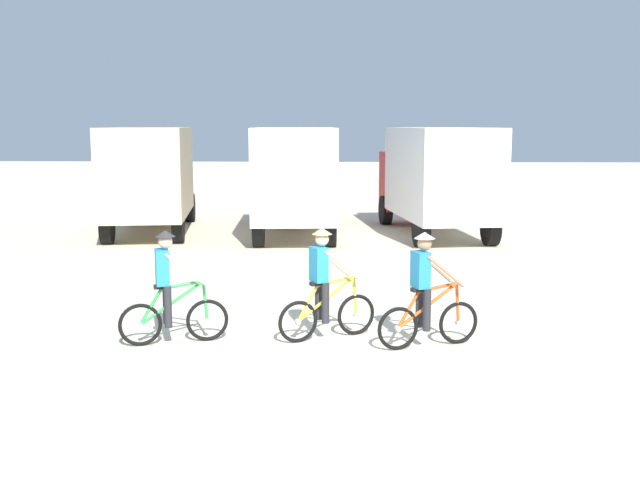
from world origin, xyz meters
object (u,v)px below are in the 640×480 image
object	(u,v)px
cyclist_cowboy_hat	(324,288)
box_truck_white_box	(295,176)
box_truck_avon_van	(436,175)
cyclist_near_camera	(426,294)
cyclist_orange_shirt	(169,291)
box_truck_tan_camper	(151,174)

from	to	relation	value
cyclist_cowboy_hat	box_truck_white_box	bearing A→B (deg)	96.40
box_truck_avon_van	cyclist_near_camera	bearing A→B (deg)	-96.94
cyclist_orange_shirt	box_truck_avon_van	bearing A→B (deg)	65.76
box_truck_white_box	box_truck_avon_van	distance (m)	4.39
box_truck_avon_van	cyclist_near_camera	world-z (taller)	box_truck_avon_van
box_truck_tan_camper	cyclist_orange_shirt	xyz separation A→B (m)	(3.51, -12.42, -1.03)
box_truck_white_box	cyclist_near_camera	size ratio (longest dim) A/B	3.78
box_truck_tan_camper	cyclist_cowboy_hat	size ratio (longest dim) A/B	3.85
box_truck_white_box	cyclist_cowboy_hat	distance (m)	11.75
cyclist_cowboy_hat	box_truck_tan_camper	bearing A→B (deg)	116.22
box_truck_white_box	box_truck_avon_van	size ratio (longest dim) A/B	0.98
box_truck_white_box	cyclist_near_camera	xyz separation A→B (m)	(2.89, -12.03, -1.03)
cyclist_orange_shirt	cyclist_cowboy_hat	world-z (taller)	same
cyclist_orange_shirt	cyclist_cowboy_hat	size ratio (longest dim) A/B	1.00
box_truck_avon_van	cyclist_cowboy_hat	bearing A→B (deg)	-104.55
box_truck_white_box	cyclist_orange_shirt	size ratio (longest dim) A/B	3.78
box_truck_white_box	cyclist_cowboy_hat	xyz separation A→B (m)	(1.30, -11.63, -1.03)
box_truck_white_box	cyclist_near_camera	distance (m)	12.41
box_truck_white_box	cyclist_near_camera	bearing A→B (deg)	-76.48
box_truck_tan_camper	cyclist_near_camera	bearing A→B (deg)	-58.86
box_truck_tan_camper	box_truck_avon_van	size ratio (longest dim) A/B	1.00
box_truck_tan_camper	box_truck_avon_van	bearing A→B (deg)	-1.23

